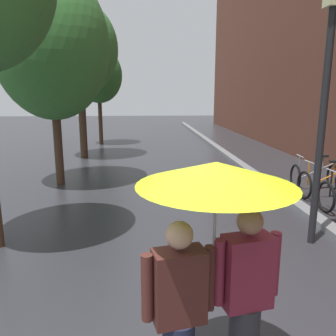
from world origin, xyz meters
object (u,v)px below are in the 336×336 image
Objects in this scene: parked_bicycle_4 at (314,176)px; street_tree_1 at (51,45)px; couple_under_umbrella at (215,242)px; parked_bicycle_3 at (324,184)px; street_tree_3 at (99,75)px; street_lamp_post at (324,101)px; street_tree_2 at (79,49)px.

street_tree_1 is at bearing 171.17° from parked_bicycle_4.
parked_bicycle_3 is at bearing 54.23° from couple_under_umbrella.
parked_bicycle_4 is 7.43m from couple_under_umbrella.
street_tree_1 reaches higher than parked_bicycle_4.
couple_under_umbrella is (-4.03, -6.16, 1.03)m from parked_bicycle_4.
street_tree_3 is 1.18× the size of street_lamp_post.
street_tree_1 is 1.19× the size of street_tree_3.
street_tree_1 is 7.89m from parked_bicycle_3.
couple_under_umbrella reaches higher than parked_bicycle_3.
parked_bicycle_3 is at bearing 58.14° from street_lamp_post.
parked_bicycle_4 is (0.14, 0.77, 0.00)m from parked_bicycle_3.
street_lamp_post is at bearing 51.17° from couple_under_umbrella.
street_tree_1 reaches higher than street_tree_3.
parked_bicycle_3 and parked_bicycle_4 have the same top height.
couple_under_umbrella is (2.78, -15.31, -2.07)m from street_tree_3.
street_tree_2 is 3.87m from street_tree_3.
street_lamp_post is (5.13, -12.40, -1.05)m from street_tree_3.
street_tree_1 reaches higher than street_lamp_post.
couple_under_umbrella is at bearing -125.77° from parked_bicycle_3.
street_tree_1 is 8.19m from couple_under_umbrella.
couple_under_umbrella reaches higher than parked_bicycle_4.
street_tree_2 is at bearing 121.87° from street_lamp_post.
parked_bicycle_4 is (6.99, -1.09, -3.43)m from street_tree_1.
couple_under_umbrella is 3.87m from street_lamp_post.
street_tree_1 is 2.85× the size of couple_under_umbrella.
parked_bicycle_4 is at bearing 79.67° from parked_bicycle_3.
street_lamp_post is at bearing -117.37° from parked_bicycle_4.
street_tree_2 is 2.97× the size of couple_under_umbrella.
couple_under_umbrella is 0.49× the size of street_lamp_post.
street_tree_1 is at bearing 140.73° from street_lamp_post.
street_tree_2 is at bearing 90.65° from street_tree_1.
street_lamp_post is at bearing -121.86° from parked_bicycle_3.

